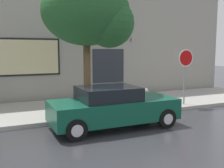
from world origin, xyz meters
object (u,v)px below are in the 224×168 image
at_px(fire_hydrant, 146,98).
at_px(parked_car, 113,107).
at_px(stop_sign, 185,66).
at_px(street_tree, 91,14).

bearing_deg(fire_hydrant, parked_car, -144.07).
height_order(parked_car, stop_sign, stop_sign).
distance_m(parked_car, stop_sign, 4.55).
xyz_separation_m(parked_car, fire_hydrant, (2.28, 1.65, -0.14)).
bearing_deg(fire_hydrant, street_tree, -179.38).
relative_size(parked_car, fire_hydrant, 5.19).
distance_m(parked_car, street_tree, 3.56).
distance_m(fire_hydrant, street_tree, 4.09).
relative_size(parked_car, stop_sign, 1.71).
xyz_separation_m(fire_hydrant, stop_sign, (1.87, -0.22, 1.32)).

